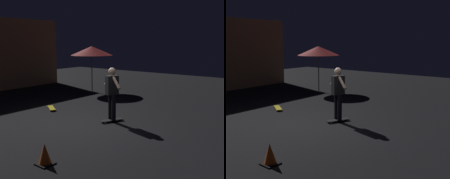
{
  "view_description": "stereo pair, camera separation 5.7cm",
  "coord_description": "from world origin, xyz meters",
  "views": [
    {
      "loc": [
        -5.95,
        -5.79,
        2.55
      ],
      "look_at": [
        0.8,
        -0.48,
        1.05
      ],
      "focal_mm": 44.44,
      "sensor_mm": 36.0,
      "label": 1
    },
    {
      "loc": [
        -5.92,
        -5.83,
        2.55
      ],
      "look_at": [
        0.8,
        -0.48,
        1.05
      ],
      "focal_mm": 44.44,
      "sensor_mm": 36.0,
      "label": 2
    }
  ],
  "objects": [
    {
      "name": "ground_plane",
      "position": [
        0.0,
        0.0,
        0.0
      ],
      "size": [
        28.0,
        28.0,
        0.0
      ],
      "primitive_type": "plane",
      "color": "black"
    },
    {
      "name": "patio_umbrella",
      "position": [
        4.49,
        3.72,
        2.07
      ],
      "size": [
        2.1,
        2.1,
        2.3
      ],
      "color": "slate",
      "rests_on": "ground_plane"
    },
    {
      "name": "skateboard_ridden",
      "position": [
        0.8,
        -0.48,
        0.06
      ],
      "size": [
        0.8,
        0.49,
        0.07
      ],
      "color": "black",
      "rests_on": "ground_plane"
    },
    {
      "name": "skateboard_spare",
      "position": [
        0.66,
        2.33,
        0.06
      ],
      "size": [
        0.57,
        0.77,
        0.07
      ],
      "color": "gold",
      "rests_on": "ground_plane"
    },
    {
      "name": "skater",
      "position": [
        0.8,
        -0.48,
        1.04
      ],
      "size": [
        0.47,
        0.94,
        1.67
      ],
      "color": "black",
      "rests_on": "skateboard_ridden"
    },
    {
      "name": "traffic_cone",
      "position": [
        -2.53,
        -1.32,
        0.21
      ],
      "size": [
        0.34,
        0.34,
        0.46
      ],
      "color": "black",
      "rests_on": "ground_plane"
    }
  ]
}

